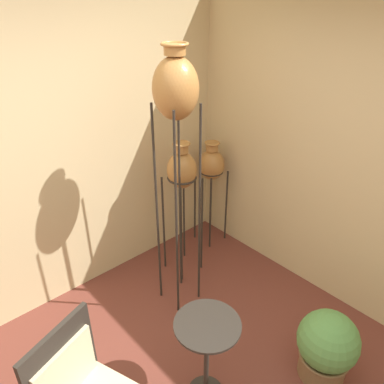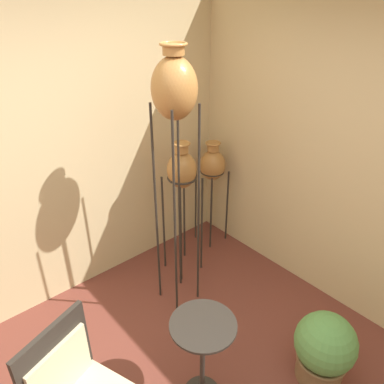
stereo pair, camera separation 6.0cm
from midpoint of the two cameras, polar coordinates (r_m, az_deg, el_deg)
wall_back at (r=3.27m, az=-21.19°, el=4.34°), size 7.65×0.06×2.70m
wall_right at (r=3.23m, az=26.39°, el=2.89°), size 0.06×7.65×2.70m
vase_stand_tall at (r=2.75m, az=-2.04°, el=14.56°), size 0.34×0.34×2.27m
vase_stand_medium at (r=3.43m, az=-1.06°, el=3.00°), size 0.29×0.29×1.40m
vase_stand_short at (r=3.98m, az=3.57°, el=3.94°), size 0.27×0.27×1.20m
side_table at (r=2.68m, az=2.33°, el=-22.33°), size 0.44×0.44×0.72m
potted_plant at (r=3.09m, az=20.06°, el=-21.46°), size 0.44×0.44×0.59m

